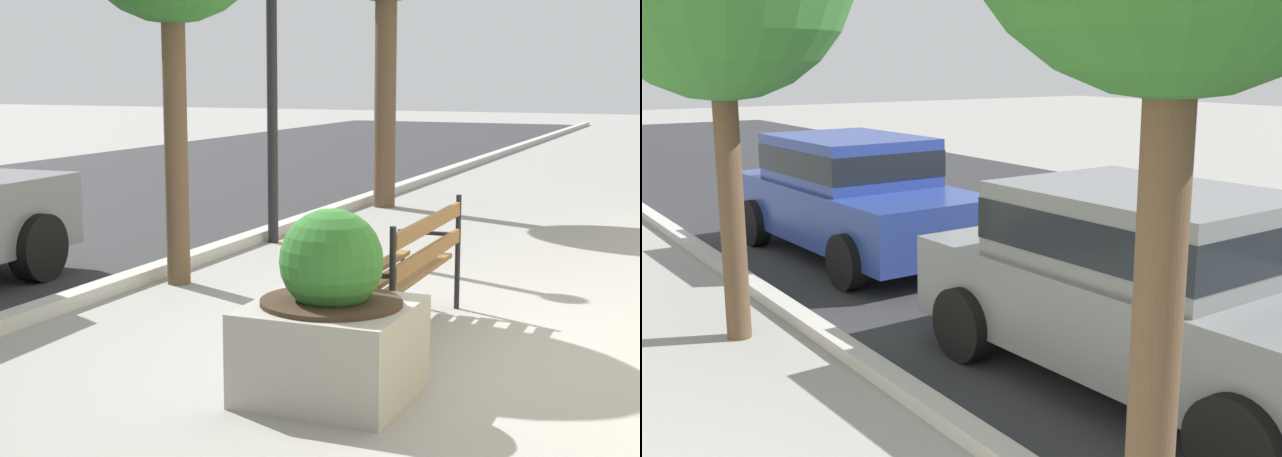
# 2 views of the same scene
# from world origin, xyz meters

# --- Properties ---
(parked_car_blue) EXTENTS (4.16, 2.05, 1.56)m
(parked_car_blue) POSITION_xyz_m (-5.96, 4.59, 0.84)
(parked_car_blue) COLOR navy
(parked_car_blue) RESTS_ON ground
(parked_car_grey) EXTENTS (4.16, 2.05, 1.56)m
(parked_car_grey) POSITION_xyz_m (-0.84, 4.59, 0.84)
(parked_car_grey) COLOR slate
(parked_car_grey) RESTS_ON ground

